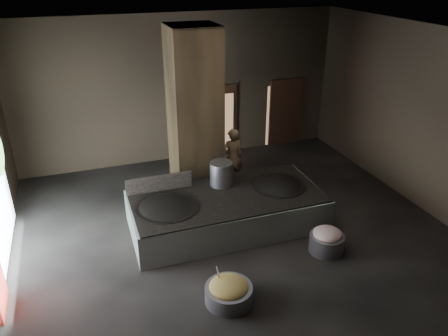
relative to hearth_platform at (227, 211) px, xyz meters
name	(u,v)px	position (x,y,z in m)	size (l,w,h in m)	color
floor	(231,231)	(0.04, -0.20, -0.45)	(10.00, 9.00, 0.10)	black
ceiling	(233,33)	(0.04, -0.20, 4.15)	(10.00, 9.00, 0.10)	black
back_wall	(180,89)	(0.04, 4.35, 1.85)	(10.00, 0.10, 4.50)	black
front_wall	(354,268)	(0.04, -4.75, 1.85)	(10.00, 0.10, 4.50)	black
right_wall	(419,117)	(5.09, -0.20, 1.85)	(0.10, 9.00, 4.50)	black
pillar	(195,117)	(-0.26, 1.70, 1.85)	(1.20, 1.20, 4.50)	black
hearth_platform	(227,211)	(0.00, 0.00, 0.00)	(4.55, 2.18, 0.79)	#A9BCAC
platform_cap	(227,196)	(0.00, 0.00, 0.42)	(4.45, 2.14, 0.03)	black
wok_left	(167,210)	(-1.45, -0.05, 0.35)	(1.44, 1.44, 0.40)	black
wok_left_rim	(167,207)	(-1.45, -0.05, 0.42)	(1.47, 1.47, 0.05)	black
wok_right	(278,188)	(1.35, 0.05, 0.35)	(1.34, 1.34, 0.38)	black
wok_right_rim	(278,186)	(1.35, 0.05, 0.42)	(1.37, 1.37, 0.05)	black
stock_pot	(221,174)	(0.05, 0.55, 0.73)	(0.55, 0.55, 0.59)	#A6A7AE
splash_guard	(159,183)	(-1.45, 0.75, 0.63)	(1.58, 0.06, 0.40)	black
cook	(232,158)	(0.84, 1.88, 0.46)	(0.63, 0.41, 1.72)	#96744C
veg_basin	(229,294)	(-0.85, -2.48, -0.23)	(0.91, 0.91, 0.33)	slate
veg_fill	(229,286)	(-0.85, -2.48, -0.05)	(0.74, 0.74, 0.23)	olive
ladle	(219,275)	(-1.00, -2.33, 0.15)	(0.03, 0.03, 0.71)	#A6A7AE
meat_basin	(326,243)	(1.72, -1.72, -0.19)	(0.76, 0.76, 0.42)	slate
meat_fill	(328,234)	(1.72, -1.72, 0.05)	(0.63, 0.63, 0.24)	tan
doorway_near	(219,121)	(1.24, 4.25, 0.70)	(1.18, 0.08, 2.38)	black
doorway_near_glow	(221,123)	(1.32, 4.21, 0.65)	(0.80, 0.04, 1.90)	#8C6647
doorway_far	(285,113)	(3.64, 4.25, 0.70)	(1.18, 0.08, 2.38)	black
doorway_far_glow	(278,115)	(3.41, 4.31, 0.65)	(0.87, 0.04, 2.07)	#8C6647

